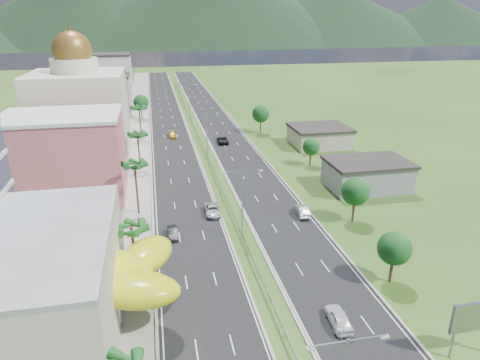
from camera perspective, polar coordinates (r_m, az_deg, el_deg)
ground at (r=57.22m, az=2.40°, el=-12.42°), size 500.00×500.00×0.00m
road_left at (r=139.92m, az=-9.61°, el=7.70°), size 11.00×260.00×0.04m
road_right at (r=141.19m, az=-3.46°, el=8.08°), size 11.00×260.00×0.04m
sidewalk_left at (r=139.93m, az=-13.52°, el=7.43°), size 7.00×260.00×0.12m
median_guardrail at (r=122.80m, az=-5.72°, el=6.33°), size 0.10×216.06×0.76m
streetlight_median_b at (r=62.61m, az=0.30°, el=-2.28°), size 6.04×0.25×11.00m
streetlight_median_c at (r=100.10m, az=-4.46°, el=6.62°), size 6.04×0.25×11.00m
streetlight_median_d at (r=143.91m, az=-6.83°, el=10.95°), size 6.04×0.25×11.00m
streetlight_median_e at (r=188.28m, az=-8.11°, el=13.24°), size 6.04×0.25×11.00m
lime_canopy at (r=50.53m, az=-19.43°, el=-11.99°), size 18.00×15.00×7.40m
pink_shophouse at (r=83.43m, az=-22.23°, el=2.68°), size 20.00×15.00×15.00m
domed_building at (r=104.49m, az=-20.49°, el=8.57°), size 20.00×20.00×28.70m
midrise_grey at (r=129.31m, az=-18.38°, el=9.47°), size 16.00×15.00×16.00m
midrise_beige at (r=151.11m, az=-17.49°, el=10.53°), size 16.00×15.00×13.00m
midrise_white at (r=173.39m, az=-16.94°, el=12.66°), size 16.00×15.00×18.00m
billboard at (r=48.65m, az=28.89°, el=-15.82°), size 5.20×0.35×6.20m
shed_near at (r=86.67m, az=16.58°, el=0.54°), size 15.00×10.00×5.00m
shed_far at (r=113.44m, az=10.54°, el=5.67°), size 14.00×12.00×4.40m
palm_tree_b at (r=54.21m, az=-14.24°, el=-6.49°), size 3.60×3.60×8.10m
palm_tree_c at (r=72.12m, az=-13.87°, el=1.77°), size 3.60×3.60×9.60m
palm_tree_d at (r=94.42m, az=-13.48°, el=5.72°), size 3.60×3.60×8.60m
palm_tree_e at (r=118.61m, az=-13.30°, el=9.17°), size 3.60×3.60×9.40m
leafy_tree_lfar at (r=143.67m, az=-13.07°, el=10.07°), size 4.90×4.90×8.05m
leafy_tree_ra at (r=56.52m, az=19.89°, el=-8.59°), size 4.20×4.20×6.90m
leafy_tree_rb at (r=71.01m, az=15.13°, el=-1.53°), size 4.55×4.55×7.47m
leafy_tree_rc at (r=96.57m, az=9.46°, el=4.40°), size 3.85×3.85×6.33m
leafy_tree_rd at (r=122.81m, az=2.77°, el=8.79°), size 4.90×4.90×8.05m
mountain_ridge at (r=502.43m, az=-3.53°, el=17.36°), size 860.00×140.00×90.00m
car_dark_left at (r=66.29m, az=-8.96°, el=-6.94°), size 1.56×4.20×1.37m
car_silver_mid_left at (r=72.78m, az=-3.68°, el=-3.99°), size 2.69×5.54×1.52m
car_yellow_far_left at (r=120.51m, az=-8.98°, el=5.96°), size 2.29×5.12×1.46m
car_white_near_right at (r=49.90m, az=13.02°, el=-17.48°), size 2.39×5.10×1.69m
car_silver_right at (r=73.03m, az=8.29°, el=-4.05°), size 2.21×5.06×1.62m
car_dark_far_right at (r=113.90m, az=-2.35°, el=5.37°), size 2.79×5.85×1.61m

